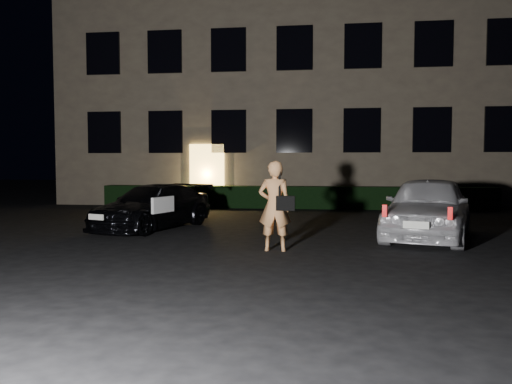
# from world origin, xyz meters

# --- Properties ---
(ground) EXTENTS (80.00, 80.00, 0.00)m
(ground) POSITION_xyz_m (0.00, 0.00, 0.00)
(ground) COLOR black
(ground) RESTS_ON ground
(building) EXTENTS (20.00, 8.11, 12.00)m
(building) POSITION_xyz_m (-0.00, 14.99, 6.00)
(building) COLOR brown
(building) RESTS_ON ground
(hedge) EXTENTS (15.00, 0.70, 0.85)m
(hedge) POSITION_xyz_m (0.00, 10.50, 0.42)
(hedge) COLOR black
(hedge) RESTS_ON ground
(sedan) EXTENTS (2.82, 4.33, 1.17)m
(sedan) POSITION_xyz_m (-3.40, 4.04, 0.58)
(sedan) COLOR black
(sedan) RESTS_ON ground
(hatch) EXTENTS (2.93, 4.59, 1.46)m
(hatch) POSITION_xyz_m (3.49, 3.13, 0.73)
(hatch) COLOR silver
(hatch) RESTS_ON ground
(man) EXTENTS (0.73, 0.43, 1.79)m
(man) POSITION_xyz_m (0.14, 1.08, 0.90)
(man) COLOR tan
(man) RESTS_ON ground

